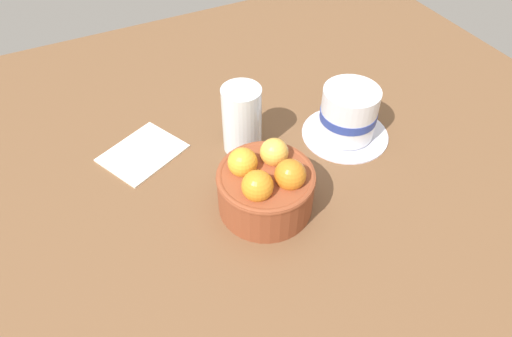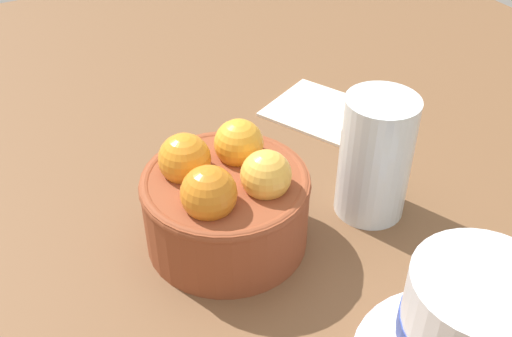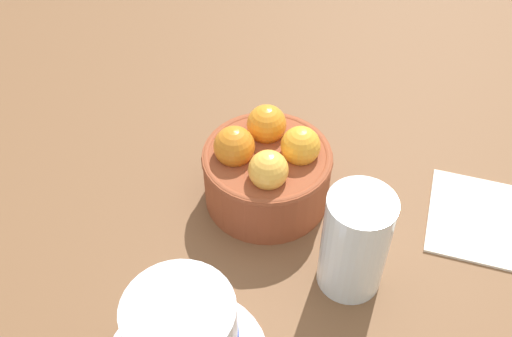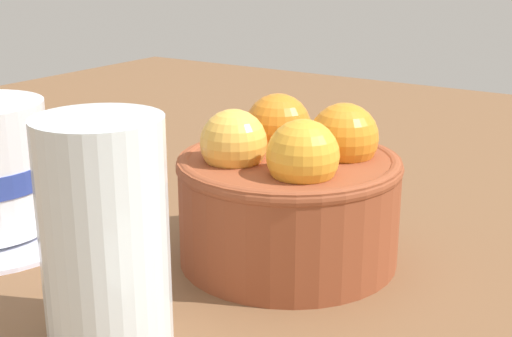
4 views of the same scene
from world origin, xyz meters
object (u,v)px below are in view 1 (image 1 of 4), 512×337
at_px(terracotta_bowl, 266,185).
at_px(folded_napkin, 143,152).
at_px(water_glass, 242,119).
at_px(coffee_cup, 348,115).

distance_m(terracotta_bowl, folded_napkin, 0.22).
bearing_deg(water_glass, coffee_cup, -17.11).
bearing_deg(terracotta_bowl, folded_napkin, 124.28).
height_order(terracotta_bowl, water_glass, water_glass).
distance_m(terracotta_bowl, coffee_cup, 0.20).
relative_size(water_glass, folded_napkin, 0.95).
bearing_deg(water_glass, folded_napkin, 159.79).
relative_size(coffee_cup, water_glass, 1.28).
bearing_deg(folded_napkin, coffee_cup, -18.60).
bearing_deg(folded_napkin, water_glass, -20.21).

